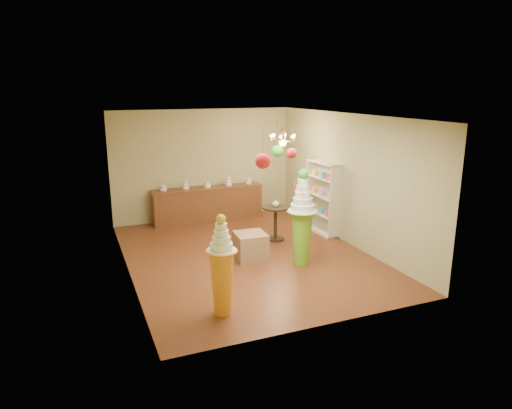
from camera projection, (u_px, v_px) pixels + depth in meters
name	position (u px, v px, depth m)	size (l,w,h in m)	color
floor	(247.00, 255.00, 9.94)	(6.50, 6.50, 0.00)	#582C18
ceiling	(246.00, 116.00, 9.19)	(6.50, 6.50, 0.00)	white
wall_back	(204.00, 165.00, 12.48)	(5.00, 0.04, 3.00)	tan
wall_front	(327.00, 233.00, 6.65)	(5.00, 0.04, 3.00)	tan
wall_left	(124.00, 199.00, 8.65)	(0.04, 6.50, 3.00)	tan
wall_right	(348.00, 179.00, 10.48)	(0.04, 6.50, 3.00)	tan
pedestal_green	(302.00, 226.00, 9.24)	(0.66, 0.66, 2.01)	#6CB127
pedestal_orange	(222.00, 274.00, 7.22)	(0.49, 0.49, 1.67)	orange
burlap_riser	(250.00, 246.00, 9.67)	(0.63, 0.63, 0.57)	#8C6A4C
sideboard	(208.00, 203.00, 12.48)	(3.04, 0.54, 1.16)	brown
shelving_unit	(323.00, 198.00, 11.29)	(0.33, 1.20, 1.80)	beige
round_table	(275.00, 218.00, 10.85)	(0.84, 0.84, 0.82)	black
vase	(276.00, 203.00, 10.76)	(0.17, 0.17, 0.17)	beige
pom_red_left	(263.00, 161.00, 6.94)	(0.24, 0.24, 0.65)	#443A31
pom_green_mid	(277.00, 151.00, 8.21)	(0.20, 0.20, 0.65)	#443A31
pom_red_right	(292.00, 153.00, 7.32)	(0.17, 0.17, 0.55)	#443A31
chandelier	(283.00, 141.00, 11.07)	(0.73, 0.73, 0.85)	#BF7F43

